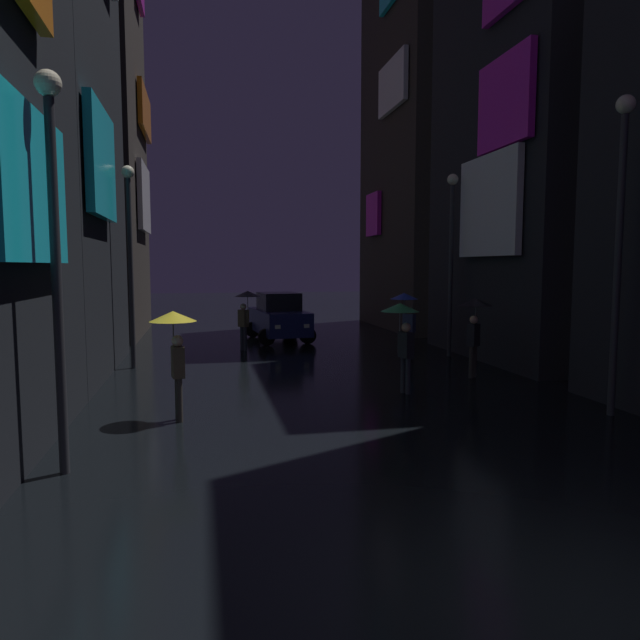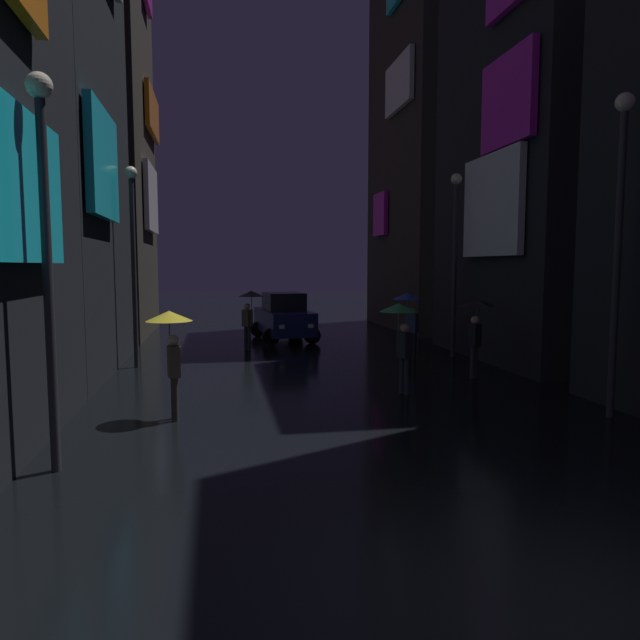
% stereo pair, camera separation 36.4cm
% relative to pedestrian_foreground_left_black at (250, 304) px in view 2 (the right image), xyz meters
% --- Properties ---
extents(ground_plane, '(120.00, 120.00, 0.00)m').
position_rel_pedestrian_foreground_left_black_xyz_m(ground_plane, '(1.49, -15.92, -1.67)').
color(ground_plane, black).
extents(building_left_mid, '(4.25, 7.41, 16.66)m').
position_rel_pedestrian_foreground_left_black_xyz_m(building_left_mid, '(-6.00, -3.22, 6.66)').
color(building_left_mid, black).
rests_on(building_left_mid, ground).
extents(building_left_far, '(4.25, 7.40, 25.61)m').
position_rel_pedestrian_foreground_left_black_xyz_m(building_left_far, '(-5.99, 5.79, 11.12)').
color(building_left_far, '#2D2826').
rests_on(building_left_far, ground).
extents(building_right_mid, '(4.25, 7.42, 15.25)m').
position_rel_pedestrian_foreground_left_black_xyz_m(building_right_mid, '(8.97, -3.22, 5.95)').
color(building_right_mid, black).
rests_on(building_right_mid, ground).
extents(building_right_far, '(4.25, 8.10, 20.32)m').
position_rel_pedestrian_foreground_left_black_xyz_m(building_right_far, '(8.98, 6.13, 8.50)').
color(building_right_far, '#2D2826').
rests_on(building_right_far, ground).
extents(pedestrian_foreground_left_black, '(0.90, 0.90, 2.12)m').
position_rel_pedestrian_foreground_left_black_xyz_m(pedestrian_foreground_left_black, '(0.00, 0.00, 0.00)').
color(pedestrian_foreground_left_black, '#2D2D38').
rests_on(pedestrian_foreground_left_black, ground).
extents(pedestrian_midstreet_left_yellow, '(0.90, 0.90, 2.12)m').
position_rel_pedestrian_foreground_left_black_xyz_m(pedestrian_midstreet_left_yellow, '(-2.05, -8.77, 0.00)').
color(pedestrian_midstreet_left_yellow, '#38332D').
rests_on(pedestrian_midstreet_left_yellow, ground).
extents(pedestrian_near_crossing_green, '(0.90, 0.90, 2.12)m').
position_rel_pedestrian_foreground_left_black_xyz_m(pedestrian_near_crossing_green, '(3.06, -7.41, 0.00)').
color(pedestrian_near_crossing_green, '#2D2D38').
rests_on(pedestrian_near_crossing_green, ground).
extents(pedestrian_midstreet_centre_black, '(0.90, 0.90, 2.12)m').
position_rel_pedestrian_foreground_left_black_xyz_m(pedestrian_midstreet_centre_black, '(5.63, -5.98, 0.00)').
color(pedestrian_midstreet_centre_black, '#38332D').
rests_on(pedestrian_midstreet_centre_black, ground).
extents(pedestrian_far_right_blue, '(0.90, 0.90, 2.12)m').
position_rel_pedestrian_foreground_left_black_xyz_m(pedestrian_far_right_blue, '(4.90, -2.69, 0.00)').
color(pedestrian_far_right_blue, black).
rests_on(pedestrian_far_right_blue, ground).
extents(car_distant, '(2.55, 4.29, 1.92)m').
position_rel_pedestrian_foreground_left_black_xyz_m(car_distant, '(1.50, 2.61, -0.74)').
color(car_distant, navy).
rests_on(car_distant, ground).
extents(streetlamp_right_near, '(0.36, 0.36, 6.25)m').
position_rel_pedestrian_foreground_left_black_xyz_m(streetlamp_right_near, '(6.49, -10.21, 2.17)').
color(streetlamp_right_near, '#2D2D33').
rests_on(streetlamp_right_near, ground).
extents(streetlamp_right_far, '(0.36, 0.36, 5.94)m').
position_rel_pedestrian_foreground_left_black_xyz_m(streetlamp_right_far, '(6.49, -2.55, 2.01)').
color(streetlamp_right_far, '#2D2D33').
rests_on(streetlamp_right_far, ground).
extents(streetlamp_left_far, '(0.36, 0.36, 5.82)m').
position_rel_pedestrian_foreground_left_black_xyz_m(streetlamp_left_far, '(-3.51, -2.75, 1.95)').
color(streetlamp_left_far, '#2D2D33').
rests_on(streetlamp_left_far, ground).
extents(streetlamp_left_near, '(0.36, 0.36, 5.64)m').
position_rel_pedestrian_foreground_left_black_xyz_m(streetlamp_left_near, '(-3.51, -11.42, 1.85)').
color(streetlamp_left_near, '#2D2D33').
rests_on(streetlamp_left_near, ground).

